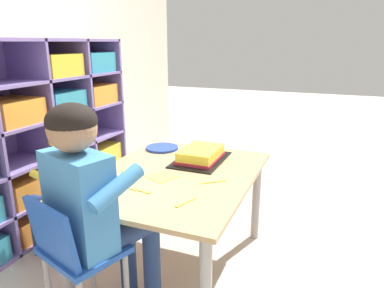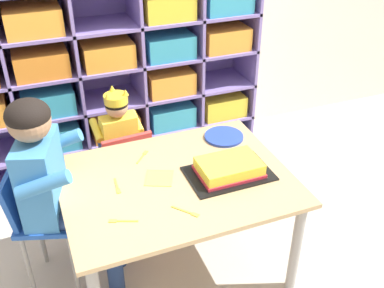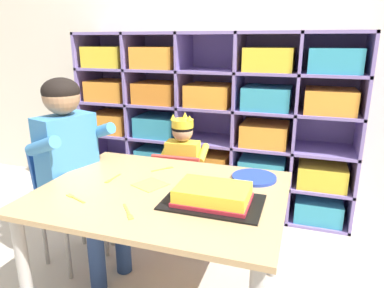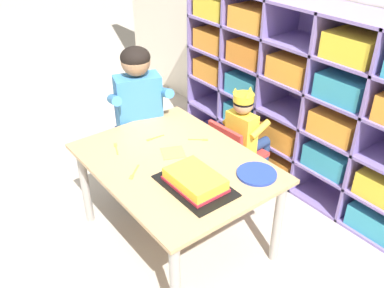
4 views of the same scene
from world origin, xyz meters
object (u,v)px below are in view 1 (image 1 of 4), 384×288
birthday_cake_on_tray (201,155)px  paper_plate_stack (162,148)px  fork_at_table_front_edge (215,182)px  fork_beside_plate_stack (185,203)px  fork_by_napkin (142,191)px  child_with_crown (60,179)px  classroom_chair_adult_side (74,254)px  classroom_chair_blue (76,204)px  fork_near_cake_tray (125,172)px  activity_table (175,186)px  adult_helper_seated (93,197)px

birthday_cake_on_tray → paper_plate_stack: 0.35m
birthday_cake_on_tray → fork_at_table_front_edge: 0.35m
fork_beside_plate_stack → fork_by_napkin: bearing=102.4°
child_with_crown → classroom_chair_adult_side: bearing=42.3°
classroom_chair_blue → fork_beside_plate_stack: bearing=72.4°
classroom_chair_blue → fork_near_cake_tray: 0.42m
classroom_chair_blue → fork_beside_plate_stack: (-0.20, -0.79, 0.24)m
birthday_cake_on_tray → paper_plate_stack: (0.12, 0.33, -0.02)m
activity_table → classroom_chair_adult_side: 0.68m
classroom_chair_blue → birthday_cake_on_tray: (0.39, -0.65, 0.27)m
paper_plate_stack → fork_beside_plate_stack: paper_plate_stack is taller
classroom_chair_blue → adult_helper_seated: 0.71m
activity_table → paper_plate_stack: bearing=35.2°
paper_plate_stack → fork_near_cake_tray: (-0.48, -0.01, -0.01)m
activity_table → classroom_chair_blue: size_ratio=1.89×
fork_by_napkin → fork_near_cake_tray: (0.19, 0.21, 0.00)m
child_with_crown → classroom_chair_adult_side: child_with_crown is taller
classroom_chair_adult_side → adult_helper_seated: size_ratio=0.66×
child_with_crown → paper_plate_stack: 0.68m
classroom_chair_adult_side → adult_helper_seated: bearing=-90.0°
classroom_chair_blue → fork_beside_plate_stack: 0.85m
activity_table → fork_beside_plate_stack: size_ratio=8.93×
fork_by_napkin → fork_beside_plate_stack: 0.25m
child_with_crown → fork_beside_plate_stack: (-0.19, -0.89, 0.09)m
classroom_chair_blue → adult_helper_seated: size_ratio=0.55×
paper_plate_stack → adult_helper_seated: bearing=-171.0°
fork_at_table_front_edge → fork_near_cake_tray: same height
fork_beside_plate_stack → paper_plate_stack: bearing=55.6°
adult_helper_seated → fork_at_table_front_edge: bearing=-107.6°
activity_table → child_with_crown: (-0.13, 0.69, -0.01)m
activity_table → classroom_chair_blue: 0.63m
child_with_crown → fork_at_table_front_edge: child_with_crown is taller
activity_table → fork_at_table_front_edge: 0.26m
classroom_chair_blue → fork_at_table_front_edge: bearing=92.5°
child_with_crown → fork_by_napkin: 0.67m
child_with_crown → fork_near_cake_tray: 0.45m
child_with_crown → fork_beside_plate_stack: bearing=74.3°
adult_helper_seated → fork_near_cake_tray: 0.48m
adult_helper_seated → fork_by_napkin: bearing=-87.9°
classroom_chair_blue → fork_near_cake_tray: fork_near_cake_tray is taller
classroom_chair_adult_side → paper_plate_stack: 1.06m
fork_by_napkin → fork_near_cake_tray: bearing=-37.8°
fork_beside_plate_stack → fork_at_table_front_edge: bearing=12.6°
adult_helper_seated → activity_table: bearing=-84.5°
fork_at_table_front_edge → child_with_crown: bearing=-34.3°
child_with_crown → fork_near_cake_tray: bearing=91.4°
classroom_chair_blue → child_with_crown: 0.18m
fork_by_napkin → fork_at_table_front_edge: bearing=-136.1°
classroom_chair_blue → classroom_chair_adult_side: 0.69m
fork_beside_plate_stack → adult_helper_seated: bearing=147.5°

